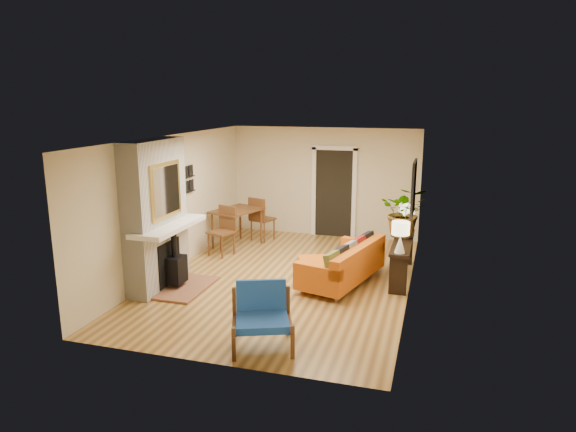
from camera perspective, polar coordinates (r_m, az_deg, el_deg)
name	(u,v)px	position (r m, az deg, el deg)	size (l,w,h in m)	color
room_shell	(344,190)	(11.64, 6.28, 2.85)	(6.50, 6.50, 6.50)	tan
fireplace	(158,219)	(9.16, -14.28, -0.28)	(1.09, 1.68, 2.60)	white
sofa	(346,264)	(9.35, 6.44, -5.36)	(1.36, 2.17, 0.80)	silver
ottoman	(320,269)	(9.45, 3.63, -5.89)	(0.97, 0.97, 0.39)	silver
blue_chair	(262,312)	(7.07, -2.93, -10.62)	(1.03, 1.02, 0.84)	brown
dining_table	(240,217)	(11.48, -5.38, -0.13)	(1.23, 1.97, 1.04)	brown
console_table	(402,248)	(9.68, 12.60, -3.54)	(0.34, 1.85, 0.72)	black
lamp_near	(400,233)	(8.81, 12.39, -1.91)	(0.30, 0.30, 0.54)	white
lamp_far	(406,215)	(10.20, 13.01, 0.11)	(0.30, 0.30, 0.54)	white
houseplant	(405,212)	(9.82, 12.85, 0.47)	(0.86, 0.75, 0.96)	#1E5919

